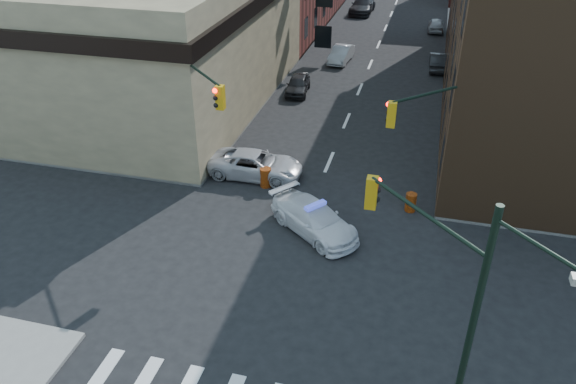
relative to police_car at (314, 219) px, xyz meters
The scene contains 23 objects.
ground 3.19m from the police_car, 101.44° to the right, with size 140.00×140.00×0.00m, color black.
sidewalk_nw 37.95m from the police_car, 128.50° to the left, with size 34.00×54.50×0.15m, color gray.
bank_building 22.49m from the police_car, 142.65° to the left, with size 22.00×22.00×9.00m, color tan.
commercial_row_ne 23.90m from the police_car, 57.51° to the left, with size 14.00×34.00×14.00m, color #49301D.
signal_pole_se 10.87m from the police_car, 57.71° to the right, with size 5.40×5.27×8.00m.
signal_pole_nw 7.76m from the police_car, 160.57° to the left, with size 3.58×3.67×8.00m.
signal_pole_ne 6.76m from the police_car, 23.76° to the left, with size 3.67×3.58×8.00m.
tree_ne_near 24.12m from the police_car, 73.30° to the left, with size 3.00×3.00×4.85m.
tree_ne_far 31.82m from the police_car, 77.46° to the left, with size 3.00×3.00×4.85m.
police_car is the anchor object (origin of this frame).
pickup 6.02m from the police_car, 133.68° to the left, with size 2.33×5.05×1.40m, color #B9B8BC.
parked_car_wnear 17.76m from the police_car, 106.13° to the left, with size 1.53×3.79×1.29m, color black.
parked_car_wfar 25.21m from the police_car, 97.11° to the left, with size 1.40×4.01×1.32m, color #96999F.
parked_car_wdeep 42.85m from the police_car, 95.13° to the left, with size 2.31×5.69×1.65m, color black.
parked_car_enear 25.61m from the police_car, 79.01° to the left, with size 1.43×4.09×1.35m, color black.
parked_car_efar 37.22m from the police_car, 83.35° to the left, with size 1.50×3.74×1.27m, color #989BA0.
pedestrian_a 10.36m from the police_car, 146.50° to the left, with size 0.59×0.39×1.61m, color black.
pedestrian_b 11.04m from the police_car, 149.32° to the left, with size 0.77×0.60×1.59m, color black.
pedestrian_c 12.70m from the police_car, 150.85° to the left, with size 1.09×0.46×1.87m, color #222A33.
barrel_road 5.12m from the police_car, 35.16° to the left, with size 0.53×0.53×0.94m, color #E4530A.
barrel_bank 4.80m from the police_car, 134.19° to the left, with size 0.58×0.58×1.04m, color #C23909.
barricade_nw_a 10.06m from the police_car, 158.44° to the left, with size 1.22×0.61×0.91m, color red, non-canonical shape.
barricade_nw_b 10.39m from the police_car, 157.46° to the left, with size 1.37×0.69×1.03m, color #C45F09, non-canonical shape.
Camera 1 is at (4.84, -17.94, 14.96)m, focal length 35.00 mm.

